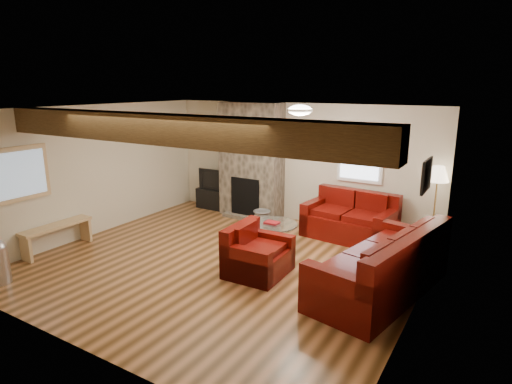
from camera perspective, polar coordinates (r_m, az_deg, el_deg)
room at (r=6.77m, az=-4.58°, el=0.33°), size 8.00×8.00×8.00m
oak_beam at (r=5.64m, az=-12.28°, el=8.20°), size 6.00×0.36×0.38m
chimney_breast at (r=9.35m, az=-0.66°, el=4.03°), size 1.40×0.67×2.50m
back_window at (r=8.52m, az=13.74°, el=4.88°), size 0.90×0.08×1.10m
hatch_window at (r=7.95m, az=-29.00°, el=2.11°), size 0.08×1.00×0.90m
ceiling_dome at (r=6.91m, az=5.88°, el=10.56°), size 0.40×0.40×0.18m
artwork_back at (r=8.93m, az=6.41°, el=6.58°), size 0.42×0.06×0.52m
artwork_right at (r=5.81m, az=21.71°, el=2.09°), size 0.06×0.55×0.42m
sofa_three at (r=6.28m, az=16.30°, el=-8.84°), size 1.48×2.60×0.94m
loveseat at (r=8.32m, az=12.37°, el=-3.12°), size 1.74×1.11×0.88m
armchair_red at (r=6.64m, az=0.34°, el=-7.80°), size 0.85×0.97×0.76m
coffee_table at (r=7.73m, az=2.11°, el=-5.80°), size 0.92×0.92×0.48m
tv_cabinet at (r=10.14m, az=-5.29°, el=-0.93°), size 0.94×0.38×0.47m
television at (r=10.03m, az=-5.35°, el=1.71°), size 0.84×0.11×0.48m
floor_lamp at (r=8.11m, az=23.06°, el=1.68°), size 0.38×0.38×1.49m
pine_bench at (r=8.36m, az=-24.93°, el=-5.53°), size 0.30×1.27×0.48m
coal_bucket at (r=8.84m, az=0.78°, el=-3.54°), size 0.37×0.37×0.35m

